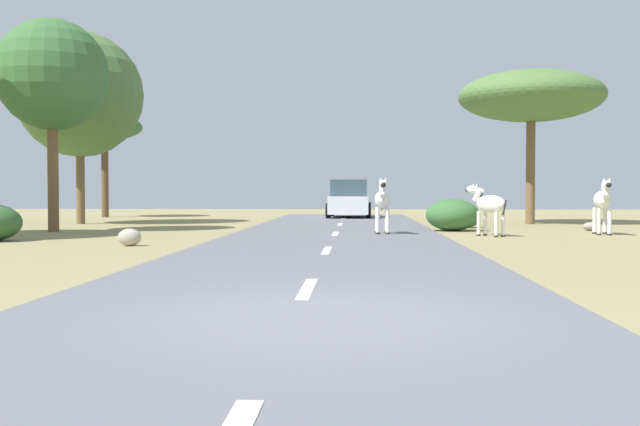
{
  "coord_description": "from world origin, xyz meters",
  "views": [
    {
      "loc": [
        0.36,
        -7.27,
        1.27
      ],
      "look_at": [
        -0.57,
        11.46,
        0.72
      ],
      "focal_mm": 41.9,
      "sensor_mm": 36.0,
      "label": 1
    }
  ],
  "objects_px": {
    "bush_0": "(465,219)",
    "bush_1": "(453,215)",
    "zebra_3": "(489,205)",
    "car_0": "(349,200)",
    "tree_4": "(531,97)",
    "rock_0": "(130,237)",
    "rock_1": "(591,226)",
    "tree_5": "(105,128)",
    "tree_6": "(52,76)",
    "zebra_1": "(603,201)",
    "zebra_0": "(382,200)",
    "tree_2": "(80,95)"
  },
  "relations": [
    {
      "from": "tree_4",
      "to": "bush_0",
      "type": "bearing_deg",
      "value": -134.61
    },
    {
      "from": "zebra_1",
      "to": "rock_0",
      "type": "distance_m",
      "value": 13.4
    },
    {
      "from": "zebra_1",
      "to": "tree_6",
      "type": "relative_size",
      "value": 0.26
    },
    {
      "from": "zebra_3",
      "to": "car_0",
      "type": "bearing_deg",
      "value": 71.16
    },
    {
      "from": "tree_5",
      "to": "zebra_0",
      "type": "bearing_deg",
      "value": -48.06
    },
    {
      "from": "zebra_0",
      "to": "car_0",
      "type": "xyz_separation_m",
      "value": [
        -1.09,
        13.41,
        -0.16
      ]
    },
    {
      "from": "zebra_3",
      "to": "bush_1",
      "type": "bearing_deg",
      "value": 67.83
    },
    {
      "from": "car_0",
      "to": "tree_6",
      "type": "bearing_deg",
      "value": -126.06
    },
    {
      "from": "car_0",
      "to": "tree_4",
      "type": "height_order",
      "value": "tree_4"
    },
    {
      "from": "tree_2",
      "to": "tree_5",
      "type": "distance_m",
      "value": 7.76
    },
    {
      "from": "bush_0",
      "to": "tree_4",
      "type": "bearing_deg",
      "value": 45.39
    },
    {
      "from": "bush_1",
      "to": "rock_1",
      "type": "xyz_separation_m",
      "value": [
        4.45,
        0.35,
        -0.37
      ]
    },
    {
      "from": "rock_1",
      "to": "rock_0",
      "type": "bearing_deg",
      "value": -150.16
    },
    {
      "from": "rock_1",
      "to": "zebra_0",
      "type": "bearing_deg",
      "value": -156.85
    },
    {
      "from": "tree_2",
      "to": "tree_5",
      "type": "relative_size",
      "value": 1.47
    },
    {
      "from": "zebra_3",
      "to": "bush_0",
      "type": "height_order",
      "value": "zebra_3"
    },
    {
      "from": "zebra_1",
      "to": "bush_1",
      "type": "height_order",
      "value": "zebra_1"
    },
    {
      "from": "bush_1",
      "to": "rock_1",
      "type": "distance_m",
      "value": 4.48
    },
    {
      "from": "bush_1",
      "to": "car_0",
      "type": "bearing_deg",
      "value": 107.41
    },
    {
      "from": "bush_0",
      "to": "bush_1",
      "type": "xyz_separation_m",
      "value": [
        -0.72,
        -2.19,
        0.2
      ]
    },
    {
      "from": "tree_4",
      "to": "rock_0",
      "type": "distance_m",
      "value": 17.62
    },
    {
      "from": "tree_5",
      "to": "rock_0",
      "type": "bearing_deg",
      "value": -69.54
    },
    {
      "from": "tree_4",
      "to": "rock_0",
      "type": "bearing_deg",
      "value": -134.56
    },
    {
      "from": "rock_0",
      "to": "tree_4",
      "type": "bearing_deg",
      "value": 45.44
    },
    {
      "from": "zebra_1",
      "to": "rock_1",
      "type": "distance_m",
      "value": 2.43
    },
    {
      "from": "bush_1",
      "to": "rock_1",
      "type": "height_order",
      "value": "bush_1"
    },
    {
      "from": "zebra_0",
      "to": "car_0",
      "type": "bearing_deg",
      "value": -84.96
    },
    {
      "from": "zebra_1",
      "to": "tree_4",
      "type": "height_order",
      "value": "tree_4"
    },
    {
      "from": "bush_0",
      "to": "rock_0",
      "type": "distance_m",
      "value": 12.85
    },
    {
      "from": "car_0",
      "to": "tree_5",
      "type": "xyz_separation_m",
      "value": [
        -11.95,
        1.11,
        3.48
      ]
    },
    {
      "from": "car_0",
      "to": "tree_6",
      "type": "xyz_separation_m",
      "value": [
        -9.1,
        -11.98,
        4.01
      ]
    },
    {
      "from": "zebra_3",
      "to": "car_0",
      "type": "height_order",
      "value": "car_0"
    },
    {
      "from": "tree_4",
      "to": "bush_0",
      "type": "height_order",
      "value": "tree_4"
    },
    {
      "from": "zebra_3",
      "to": "tree_6",
      "type": "bearing_deg",
      "value": 137.45
    },
    {
      "from": "tree_4",
      "to": "tree_5",
      "type": "relative_size",
      "value": 1.17
    },
    {
      "from": "tree_4",
      "to": "zebra_1",
      "type": "bearing_deg",
      "value": -86.22
    },
    {
      "from": "bush_0",
      "to": "rock_0",
      "type": "relative_size",
      "value": 1.91
    },
    {
      "from": "tree_5",
      "to": "tree_6",
      "type": "height_order",
      "value": "tree_6"
    },
    {
      "from": "zebra_1",
      "to": "tree_4",
      "type": "bearing_deg",
      "value": -77.85
    },
    {
      "from": "rock_1",
      "to": "tree_4",
      "type": "bearing_deg",
      "value": 99.82
    },
    {
      "from": "bush_0",
      "to": "bush_1",
      "type": "relative_size",
      "value": 0.61
    },
    {
      "from": "bush_0",
      "to": "bush_1",
      "type": "bearing_deg",
      "value": -108.08
    },
    {
      "from": "tree_2",
      "to": "rock_1",
      "type": "bearing_deg",
      "value": -12.6
    },
    {
      "from": "bush_0",
      "to": "rock_1",
      "type": "height_order",
      "value": "bush_0"
    },
    {
      "from": "bush_0",
      "to": "bush_1",
      "type": "distance_m",
      "value": 2.31
    },
    {
      "from": "tree_4",
      "to": "bush_1",
      "type": "height_order",
      "value": "tree_4"
    },
    {
      "from": "tree_5",
      "to": "bush_1",
      "type": "relative_size",
      "value": 2.96
    },
    {
      "from": "tree_4",
      "to": "tree_6",
      "type": "relative_size",
      "value": 0.89
    },
    {
      "from": "tree_2",
      "to": "rock_0",
      "type": "bearing_deg",
      "value": -64.47
    },
    {
      "from": "zebra_3",
      "to": "car_0",
      "type": "relative_size",
      "value": 0.34
    }
  ]
}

